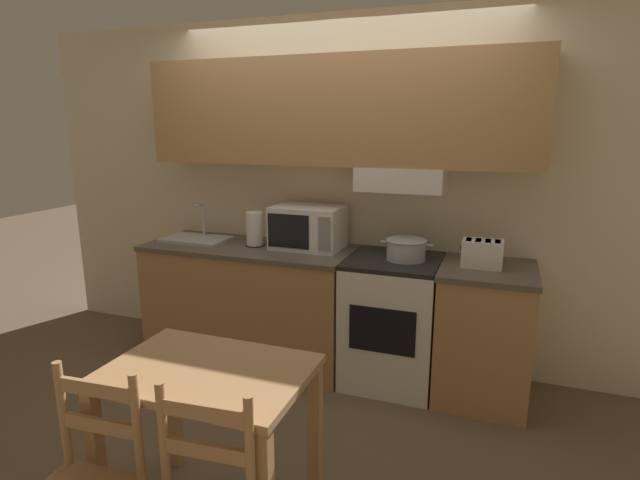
# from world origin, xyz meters

# --- Properties ---
(ground_plane) EXTENTS (16.00, 16.00, 0.00)m
(ground_plane) POSITION_xyz_m (0.00, 0.00, 0.00)
(ground_plane) COLOR brown
(wall_back) EXTENTS (5.18, 0.38, 2.55)m
(wall_back) POSITION_xyz_m (0.01, -0.07, 1.57)
(wall_back) COLOR beige
(wall_back) RESTS_ON ground_plane
(lower_counter_main) EXTENTS (1.58, 0.66, 0.89)m
(lower_counter_main) POSITION_xyz_m (-0.61, -0.32, 0.45)
(lower_counter_main) COLOR tan
(lower_counter_main) RESTS_ON ground_plane
(lower_counter_right_stub) EXTENTS (0.59, 0.66, 0.89)m
(lower_counter_right_stub) POSITION_xyz_m (1.10, -0.32, 0.45)
(lower_counter_right_stub) COLOR tan
(lower_counter_right_stub) RESTS_ON ground_plane
(stove_range) EXTENTS (0.62, 0.63, 0.89)m
(stove_range) POSITION_xyz_m (0.49, -0.31, 0.45)
(stove_range) COLOR white
(stove_range) RESTS_ON ground_plane
(cooking_pot) EXTENTS (0.35, 0.27, 0.14)m
(cooking_pot) POSITION_xyz_m (0.57, -0.31, 0.97)
(cooking_pot) COLOR #B7BABF
(cooking_pot) RESTS_ON stove_range
(microwave) EXTENTS (0.50, 0.37, 0.31)m
(microwave) POSITION_xyz_m (-0.17, -0.22, 1.05)
(microwave) COLOR white
(microwave) RESTS_ON lower_counter_main
(toaster) EXTENTS (0.26, 0.17, 0.17)m
(toaster) POSITION_xyz_m (1.06, -0.31, 0.98)
(toaster) COLOR white
(toaster) RESTS_ON lower_counter_right_stub
(sink_basin) EXTENTS (0.50, 0.32, 0.28)m
(sink_basin) POSITION_xyz_m (-1.08, -0.32, 0.91)
(sink_basin) COLOR #B7BABF
(sink_basin) RESTS_ON lower_counter_main
(paper_towel_roll) EXTENTS (0.14, 0.14, 0.26)m
(paper_towel_roll) POSITION_xyz_m (-0.57, -0.30, 1.02)
(paper_towel_roll) COLOR black
(paper_towel_roll) RESTS_ON lower_counter_main
(dining_table) EXTENTS (0.87, 0.60, 0.76)m
(dining_table) POSITION_xyz_m (0.01, -1.87, 0.62)
(dining_table) COLOR tan
(dining_table) RESTS_ON ground_plane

